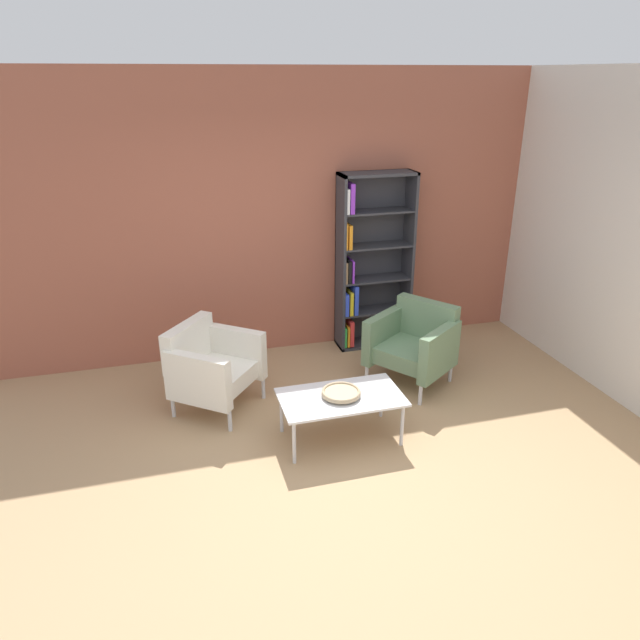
# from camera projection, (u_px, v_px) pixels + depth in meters

# --- Properties ---
(ground_plane) EXTENTS (8.32, 8.32, 0.00)m
(ground_plane) POSITION_uv_depth(u_px,v_px,m) (343.00, 478.00, 4.47)
(ground_plane) COLOR tan
(brick_back_panel) EXTENTS (6.40, 0.12, 2.90)m
(brick_back_panel) POSITION_uv_depth(u_px,v_px,m) (272.00, 218.00, 6.10)
(brick_back_panel) COLOR #9E5642
(brick_back_panel) RESTS_ON ground_plane
(plaster_right_partition) EXTENTS (0.12, 5.20, 2.90)m
(plaster_right_partition) POSITION_uv_depth(u_px,v_px,m) (637.00, 244.00, 5.16)
(plaster_right_partition) COLOR silver
(plaster_right_partition) RESTS_ON ground_plane
(bookshelf_tall) EXTENTS (0.80, 0.30, 1.90)m
(bookshelf_tall) POSITION_uv_depth(u_px,v_px,m) (368.00, 264.00, 6.36)
(bookshelf_tall) COLOR #333338
(bookshelf_tall) RESTS_ON ground_plane
(coffee_table_low) EXTENTS (1.00, 0.56, 0.40)m
(coffee_table_low) POSITION_uv_depth(u_px,v_px,m) (341.00, 400.00, 4.82)
(coffee_table_low) COLOR silver
(coffee_table_low) RESTS_ON ground_plane
(decorative_bowl) EXTENTS (0.32, 0.32, 0.05)m
(decorative_bowl) POSITION_uv_depth(u_px,v_px,m) (341.00, 392.00, 4.79)
(decorative_bowl) COLOR tan
(decorative_bowl) RESTS_ON coffee_table_low
(armchair_near_window) EXTENTS (0.94, 0.95, 0.78)m
(armchair_near_window) POSITION_uv_depth(u_px,v_px,m) (211.00, 365.00, 5.29)
(armchair_near_window) COLOR white
(armchair_near_window) RESTS_ON ground_plane
(armchair_corner_red) EXTENTS (0.93, 0.95, 0.78)m
(armchair_corner_red) POSITION_uv_depth(u_px,v_px,m) (414.00, 342.00, 5.73)
(armchair_corner_red) COLOR slate
(armchair_corner_red) RESTS_ON ground_plane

